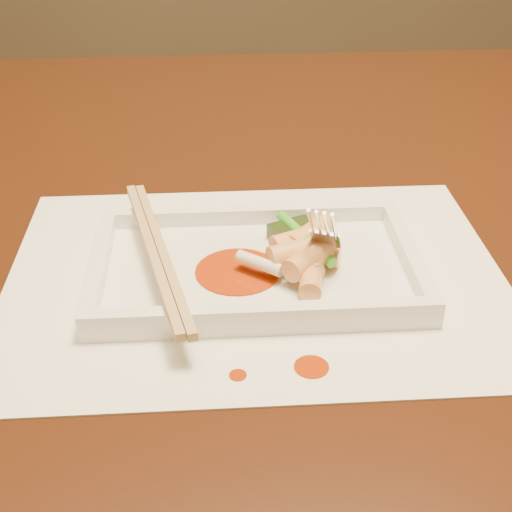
{
  "coord_description": "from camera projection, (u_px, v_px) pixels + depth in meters",
  "views": [
    {
      "loc": [
        -0.03,
        -0.65,
        1.07
      ],
      "look_at": [
        0.0,
        -0.17,
        0.77
      ],
      "focal_mm": 50.0,
      "sensor_mm": 36.0,
      "label": 1
    }
  ],
  "objects": [
    {
      "name": "rice_cake_5",
      "position": [
        294.0,
        253.0,
        0.56
      ],
      "size": [
        0.05,
        0.03,
        0.02
      ],
      "primitive_type": "cylinder",
      "rotation": [
        1.57,
        0.0,
        1.91
      ],
      "color": "#F4BF72",
      "rests_on": "plate_base"
    },
    {
      "name": "plate_base",
      "position": [
        256.0,
        271.0,
        0.57
      ],
      "size": [
        0.26,
        0.16,
        0.01
      ],
      "primitive_type": "cube",
      "color": "white",
      "rests_on": "placemat"
    },
    {
      "name": "placemat",
      "position": [
        256.0,
        276.0,
        0.58
      ],
      "size": [
        0.4,
        0.3,
        0.0
      ],
      "primitive_type": "cube",
      "color": "white",
      "rests_on": "table"
    },
    {
      "name": "scallion_green",
      "position": [
        305.0,
        238.0,
        0.58
      ],
      "size": [
        0.04,
        0.08,
        0.01
      ],
      "primitive_type": "cylinder",
      "rotation": [
        1.57,
        0.0,
        0.39
      ],
      "color": "#2F9818",
      "rests_on": "plate_base"
    },
    {
      "name": "rice_cake_4",
      "position": [
        298.0,
        239.0,
        0.59
      ],
      "size": [
        0.05,
        0.03,
        0.02
      ],
      "primitive_type": "cylinder",
      "rotation": [
        1.57,
        0.0,
        1.99
      ],
      "color": "#F4BF72",
      "rests_on": "plate_base"
    },
    {
      "name": "fork",
      "position": [
        345.0,
        171.0,
        0.55
      ],
      "size": [
        0.09,
        0.1,
        0.14
      ],
      "primitive_type": null,
      "color": "silver",
      "rests_on": "plate_base"
    },
    {
      "name": "sauce_splatter_a",
      "position": [
        311.0,
        367.0,
        0.48
      ],
      "size": [
        0.02,
        0.02,
        0.0
      ],
      "primitive_type": "cylinder",
      "color": "#A52B04",
      "rests_on": "placemat"
    },
    {
      "name": "rice_cake_1",
      "position": [
        310.0,
        234.0,
        0.59
      ],
      "size": [
        0.05,
        0.05,
        0.02
      ],
      "primitive_type": "cylinder",
      "rotation": [
        1.57,
        0.0,
        2.38
      ],
      "color": "#F4BF72",
      "rests_on": "plate_base"
    },
    {
      "name": "chopstick_b",
      "position": [
        162.0,
        251.0,
        0.56
      ],
      "size": [
        0.06,
        0.22,
        0.01
      ],
      "primitive_type": "cube",
      "rotation": [
        0.0,
        0.0,
        0.23
      ],
      "color": "tan",
      "rests_on": "plate_rim_near"
    },
    {
      "name": "rice_cake_7",
      "position": [
        309.0,
        253.0,
        0.57
      ],
      "size": [
        0.05,
        0.03,
        0.02
      ],
      "primitive_type": "cylinder",
      "rotation": [
        1.57,
        0.0,
        1.22
      ],
      "color": "#F4BF72",
      "rests_on": "plate_base"
    },
    {
      "name": "plate_rim_far",
      "position": [
        251.0,
        215.0,
        0.63
      ],
      "size": [
        0.26,
        0.01,
        0.01
      ],
      "primitive_type": "cube",
      "color": "white",
      "rests_on": "plate_base"
    },
    {
      "name": "sauce_splatter_b",
      "position": [
        238.0,
        375.0,
        0.47
      ],
      "size": [
        0.01,
        0.01,
        0.0
      ],
      "primitive_type": "cylinder",
      "color": "#A52B04",
      "rests_on": "placemat"
    },
    {
      "name": "rice_cake_0",
      "position": [
        314.0,
        250.0,
        0.57
      ],
      "size": [
        0.04,
        0.03,
        0.02
      ],
      "primitive_type": "cylinder",
      "rotation": [
        1.57,
        0.0,
        2.02
      ],
      "color": "#F4BF72",
      "rests_on": "plate_base"
    },
    {
      "name": "rice_cake_3",
      "position": [
        311.0,
        276.0,
        0.54
      ],
      "size": [
        0.02,
        0.05,
        0.02
      ],
      "primitive_type": "cylinder",
      "rotation": [
        1.57,
        0.0,
        2.97
      ],
      "color": "#F4BF72",
      "rests_on": "plate_base"
    },
    {
      "name": "plate_rim_near",
      "position": [
        263.0,
        315.0,
        0.51
      ],
      "size": [
        0.26,
        0.01,
        0.01
      ],
      "primitive_type": "cube",
      "color": "white",
      "rests_on": "plate_base"
    },
    {
      "name": "rice_cake_2",
      "position": [
        310.0,
        259.0,
        0.55
      ],
      "size": [
        0.05,
        0.05,
        0.02
      ],
      "primitive_type": "cylinder",
      "rotation": [
        1.57,
        0.0,
        2.35
      ],
      "color": "#F4BF72",
      "rests_on": "plate_base"
    },
    {
      "name": "sauce_blob_0",
      "position": [
        238.0,
        271.0,
        0.56
      ],
      "size": [
        0.07,
        0.07,
        0.0
      ],
      "primitive_type": "cylinder",
      "color": "#A52B04",
      "rests_on": "plate_base"
    },
    {
      "name": "rice_cake_6",
      "position": [
        298.0,
        263.0,
        0.56
      ],
      "size": [
        0.04,
        0.05,
        0.02
      ],
      "primitive_type": "cylinder",
      "rotation": [
        1.57,
        0.0,
        0.57
      ],
      "color": "#F4BF72",
      "rests_on": "plate_base"
    },
    {
      "name": "plate_rim_left",
      "position": [
        99.0,
        265.0,
        0.56
      ],
      "size": [
        0.01,
        0.14,
        0.01
      ],
      "primitive_type": "cube",
      "color": "white",
      "rests_on": "plate_base"
    },
    {
      "name": "veg_piece",
      "position": [
        294.0,
        232.0,
        0.6
      ],
      "size": [
        0.05,
        0.04,
        0.01
      ],
      "primitive_type": "cube",
      "rotation": [
        0.0,
        0.0,
        0.42
      ],
      "color": "black",
      "rests_on": "plate_base"
    },
    {
      "name": "scallion_white",
      "position": [
        260.0,
        263.0,
        0.55
      ],
      "size": [
        0.04,
        0.03,
        0.01
      ],
      "primitive_type": "cylinder",
      "rotation": [
        1.57,
        0.0,
        0.91
      ],
      "color": "#EAEACC",
      "rests_on": "plate_base"
    },
    {
      "name": "chopstick_a",
      "position": [
        152.0,
        252.0,
        0.56
      ],
      "size": [
        0.06,
        0.22,
        0.01
      ],
      "primitive_type": "cube",
      "rotation": [
        0.0,
        0.0,
        0.23
      ],
      "color": "tan",
      "rests_on": "plate_rim_near"
    },
    {
      "name": "table",
      "position": [
        242.0,
        268.0,
        0.77
      ],
      "size": [
        1.4,
        0.9,
        0.75
      ],
      "color": "black",
      "rests_on": "ground"
    },
    {
      "name": "plate_rim_right",
      "position": [
        409.0,
        254.0,
        0.58
      ],
      "size": [
        0.01,
        0.14,
        0.01
      ],
      "primitive_type": "cube",
      "color": "white",
      "rests_on": "plate_base"
    }
  ]
}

